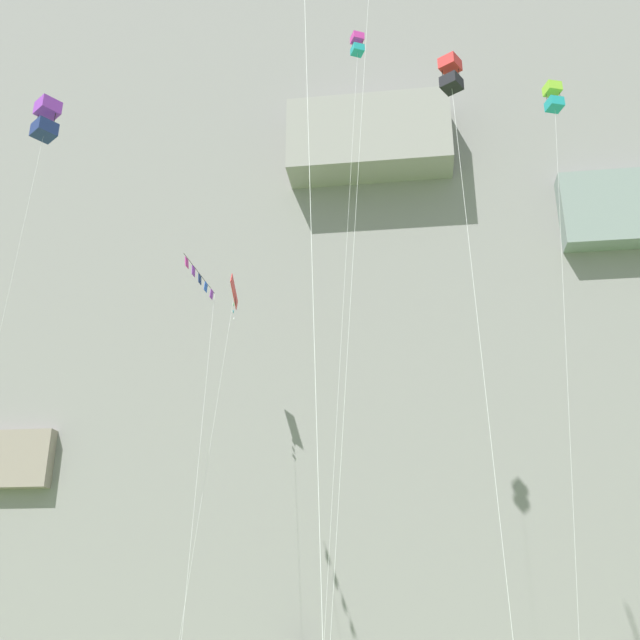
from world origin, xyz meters
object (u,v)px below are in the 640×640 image
kite_banner_high_center (200,292)px  kite_box_low_right (553,98)px  kite_diamond_near_cliff (233,297)px  kite_box_high_left (451,77)px  kite_box_upper_right (46,120)px  kite_box_upper_mid (357,48)px

kite_banner_high_center → kite_box_low_right: 22.04m
kite_banner_high_center → kite_diamond_near_cliff: bearing=89.1°
kite_box_high_left → kite_box_upper_right: bearing=154.3°
kite_box_low_right → kite_box_high_left: kite_box_low_right is taller
kite_box_upper_mid → kite_box_upper_right: (-15.80, -3.71, -6.13)m
kite_box_upper_mid → kite_box_high_left: kite_box_upper_mid is taller
kite_banner_high_center → kite_box_high_left: bearing=-52.1°
kite_box_high_left → kite_box_upper_right: (-19.68, 9.49, 7.21)m
kite_box_high_left → kite_diamond_near_cliff: kite_diamond_near_cliff is taller
kite_box_low_right → kite_box_upper_right: kite_box_low_right is taller
kite_box_upper_right → kite_box_upper_mid: bearing=13.2°
kite_box_upper_mid → kite_box_high_left: 19.16m
kite_box_low_right → kite_diamond_near_cliff: size_ratio=1.23×
kite_banner_high_center → kite_box_high_left: size_ratio=1.05×
kite_box_low_right → kite_box_upper_right: bearing=-170.4°
kite_box_upper_mid → kite_banner_high_center: (-9.53, 4.05, -12.76)m
kite_box_low_right → kite_box_high_left: size_ratio=1.50×
kite_box_upper_mid → kite_diamond_near_cliff: size_ratio=1.40×
kite_box_upper_mid → kite_diamond_near_cliff: 17.71m
kite_box_upper_right → kite_diamond_near_cliff: bearing=66.7°
kite_box_low_right → kite_box_upper_right: size_ratio=1.07×
kite_diamond_near_cliff → kite_box_upper_mid: bearing=-49.8°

